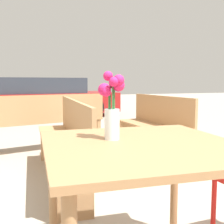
# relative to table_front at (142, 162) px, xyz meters

# --- Properties ---
(table_front) EXTENTS (1.00, 1.00, 0.75)m
(table_front) POSITION_rel_table_front_xyz_m (0.00, 0.00, 0.00)
(table_front) COLOR #9E7047
(table_front) RESTS_ON ground_plane
(flower_vase) EXTENTS (0.13, 0.13, 0.35)m
(flower_vase) POSITION_rel_table_front_xyz_m (-0.11, 0.13, 0.27)
(flower_vase) COLOR silver
(flower_vase) RESTS_ON table_front
(bench_near) EXTENTS (0.49, 1.88, 0.85)m
(bench_near) POSITION_rel_table_front_xyz_m (-0.04, 1.66, -0.18)
(bench_near) COLOR tan
(bench_near) RESTS_ON ground_plane
(bench_middle) EXTENTS (0.43, 1.45, 0.85)m
(bench_middle) POSITION_rel_table_front_xyz_m (1.29, 2.15, -0.20)
(bench_middle) COLOR tan
(bench_middle) RESTS_ON ground_plane
(bench_far) EXTENTS (1.76, 0.70, 0.85)m
(bench_far) POSITION_rel_table_front_xyz_m (-0.01, 3.06, -0.18)
(bench_far) COLOR tan
(bench_far) RESTS_ON ground_plane
(parked_car) EXTENTS (4.79, 2.38, 1.15)m
(parked_car) POSITION_rel_table_front_xyz_m (0.18, 7.24, -0.09)
(parked_car) COLOR maroon
(parked_car) RESTS_ON ground_plane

